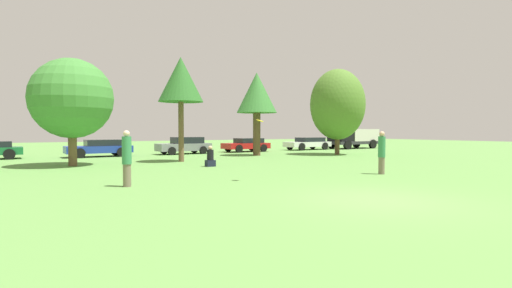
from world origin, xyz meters
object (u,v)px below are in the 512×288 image
at_px(person_thrower, 127,158).
at_px(person_catcher, 382,152).
at_px(tree_2, 181,80).
at_px(parked_car_grey, 185,145).
at_px(delivery_truck_black, 354,137).
at_px(tree_1, 72,99).
at_px(tree_4, 337,105).
at_px(bystander_sitting, 210,158).
at_px(tree_3, 257,94).
at_px(parked_car_blue, 100,148).
at_px(parked_car_white, 308,143).
at_px(parked_car_red, 247,144).
at_px(frisbee, 260,121).

xyz_separation_m(person_thrower, person_catcher, (9.81, -1.71, -0.01)).
xyz_separation_m(tree_2, parked_car_grey, (2.76, 6.98, -4.02)).
xyz_separation_m(tree_2, delivery_truck_black, (20.69, 6.99, -3.56)).
relative_size(tree_1, delivery_truck_black, 0.93).
distance_m(tree_4, parked_car_grey, 12.04).
relative_size(bystander_sitting, tree_3, 0.17).
distance_m(parked_car_blue, parked_car_white, 18.43).
bearing_deg(person_catcher, tree_4, -114.83).
bearing_deg(parked_car_grey, parked_car_red, -179.53).
height_order(frisbee, bystander_sitting, frisbee).
relative_size(person_thrower, tree_1, 0.33).
relative_size(frisbee, delivery_truck_black, 0.04).
height_order(bystander_sitting, parked_car_red, parked_car_red).
distance_m(person_thrower, tree_3, 16.36).
relative_size(frisbee, parked_car_white, 0.06).
relative_size(tree_2, parked_car_blue, 1.40).
bearing_deg(tree_4, frisbee, -142.14).
bearing_deg(tree_1, person_catcher, -44.86).
bearing_deg(tree_3, person_thrower, -135.86).
bearing_deg(parked_car_blue, tree_4, 154.60).
height_order(tree_2, tree_4, tree_4).
distance_m(bystander_sitting, tree_3, 9.67).
distance_m(tree_4, delivery_truck_black, 11.00).
xyz_separation_m(bystander_sitting, tree_3, (6.35, 6.10, 4.00)).
xyz_separation_m(person_catcher, bystander_sitting, (-4.70, 6.73, -0.49)).
distance_m(parked_car_grey, parked_car_red, 5.67).
distance_m(tree_2, tree_4, 12.37).
relative_size(parked_car_blue, parked_car_red, 1.08).
bearing_deg(tree_1, tree_3, 10.56).
xyz_separation_m(tree_1, tree_3, (12.25, 2.28, 1.02)).
relative_size(tree_1, tree_2, 0.90).
height_order(person_catcher, parked_car_white, person_catcher).
distance_m(person_catcher, tree_3, 13.41).
relative_size(tree_1, tree_3, 0.91).
bearing_deg(delivery_truck_black, parked_car_blue, -2.45).
distance_m(person_thrower, parked_car_blue, 15.64).
relative_size(frisbee, tree_1, 0.05).
bearing_deg(delivery_truck_black, person_catcher, 45.17).
relative_size(tree_1, parked_car_grey, 1.32).
bearing_deg(frisbee, person_catcher, -6.81).
distance_m(person_thrower, tree_4, 19.59).
distance_m(person_thrower, delivery_truck_black, 29.94).
bearing_deg(parked_car_blue, parked_car_white, 178.44).
xyz_separation_m(tree_3, parked_car_blue, (-9.95, 4.43, -3.80)).
bearing_deg(parked_car_blue, tree_2, 113.25).
bearing_deg(tree_3, bystander_sitting, -136.12).
distance_m(person_thrower, parked_car_grey, 17.35).
bearing_deg(person_thrower, delivery_truck_black, 41.27).
bearing_deg(person_thrower, parked_car_white, 48.40).
bearing_deg(delivery_truck_black, person_thrower, 28.86).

